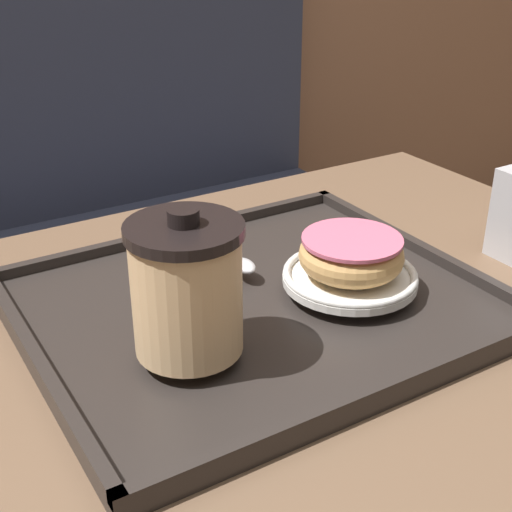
{
  "coord_description": "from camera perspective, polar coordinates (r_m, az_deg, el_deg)",
  "views": [
    {
      "loc": [
        -0.36,
        -0.51,
        1.09
      ],
      "look_at": [
        -0.03,
        0.02,
        0.77
      ],
      "focal_mm": 50.0,
      "sensor_mm": 36.0,
      "label": 1
    }
  ],
  "objects": [
    {
      "name": "booth_bench",
      "position": [
        1.61,
        -16.34,
        -3.32
      ],
      "size": [
        1.46,
        0.44,
        1.0
      ],
      "color": "#33384C",
      "rests_on": "ground_plane"
    },
    {
      "name": "cafe_table",
      "position": [
        0.83,
        2.69,
        -14.29
      ],
      "size": [
        0.91,
        0.68,
        0.71
      ],
      "color": "brown",
      "rests_on": "ground_plane"
    },
    {
      "name": "serving_tray",
      "position": [
        0.73,
        0.0,
        -3.99
      ],
      "size": [
        0.46,
        0.38,
        0.02
      ],
      "color": "#282321",
      "rests_on": "cafe_table"
    },
    {
      "name": "coffee_cup_front",
      "position": [
        0.61,
        -5.56,
        -2.5
      ],
      "size": [
        0.1,
        0.1,
        0.13
      ],
      "color": "#E0B784",
      "rests_on": "serving_tray"
    },
    {
      "name": "plate_with_chocolate_donut",
      "position": [
        0.74,
        7.52,
        -1.62
      ],
      "size": [
        0.14,
        0.14,
        0.01
      ],
      "color": "white",
      "rests_on": "serving_tray"
    },
    {
      "name": "donut_chocolate_glazed",
      "position": [
        0.73,
        7.63,
        0.16
      ],
      "size": [
        0.11,
        0.11,
        0.04
      ],
      "color": "tan",
      "rests_on": "plate_with_chocolate_donut"
    },
    {
      "name": "spoon",
      "position": [
        0.78,
        -1.58,
        -0.26
      ],
      "size": [
        0.03,
        0.14,
        0.01
      ],
      "rotation": [
        0.0,
        0.0,
        4.63
      ],
      "color": "silver",
      "rests_on": "serving_tray"
    }
  ]
}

